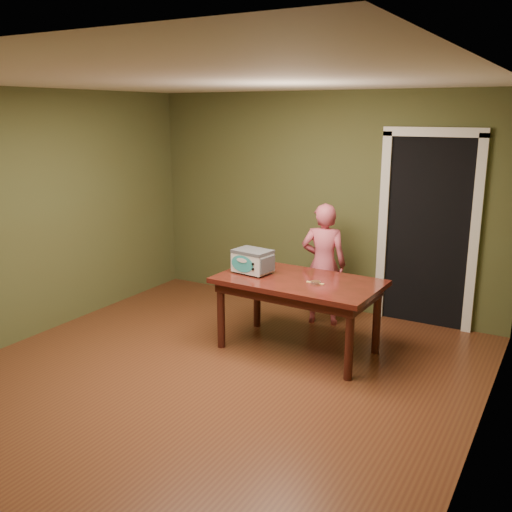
# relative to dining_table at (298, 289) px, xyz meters

# --- Properties ---
(floor) EXTENTS (5.00, 5.00, 0.00)m
(floor) POSITION_rel_dining_table_xyz_m (-0.40, -1.08, -0.65)
(floor) COLOR brown
(floor) RESTS_ON ground
(room_shell) EXTENTS (4.52, 5.02, 2.61)m
(room_shell) POSITION_rel_dining_table_xyz_m (-0.40, -1.08, 1.06)
(room_shell) COLOR #474E2A
(room_shell) RESTS_ON ground
(doorway) EXTENTS (1.10, 0.66, 2.25)m
(doorway) POSITION_rel_dining_table_xyz_m (0.90, 1.70, 0.41)
(doorway) COLOR black
(doorway) RESTS_ON ground
(dining_table) EXTENTS (1.63, 0.95, 0.75)m
(dining_table) POSITION_rel_dining_table_xyz_m (0.00, 0.00, 0.00)
(dining_table) COLOR #38140C
(dining_table) RESTS_ON floor
(toy_oven) EXTENTS (0.42, 0.31, 0.24)m
(toy_oven) POSITION_rel_dining_table_xyz_m (-0.51, -0.03, 0.23)
(toy_oven) COLOR #4C4F54
(toy_oven) RESTS_ON dining_table
(baking_pan) EXTENTS (0.10, 0.10, 0.02)m
(baking_pan) POSITION_rel_dining_table_xyz_m (0.20, -0.05, 0.11)
(baking_pan) COLOR silver
(baking_pan) RESTS_ON dining_table
(spatula) EXTENTS (0.18, 0.03, 0.01)m
(spatula) POSITION_rel_dining_table_xyz_m (0.20, -0.04, 0.10)
(spatula) COLOR #EBC666
(spatula) RESTS_ON dining_table
(child) EXTENTS (0.58, 0.45, 1.39)m
(child) POSITION_rel_dining_table_xyz_m (-0.09, 0.84, 0.04)
(child) COLOR #CA5365
(child) RESTS_ON floor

